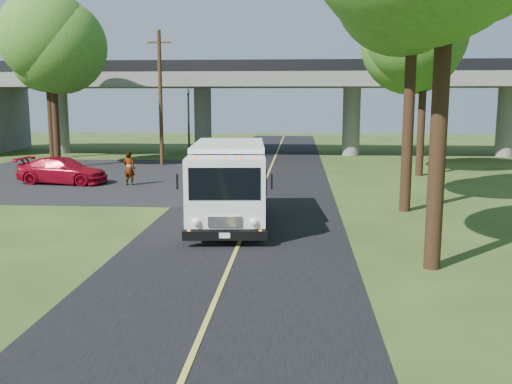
# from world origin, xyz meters

# --- Properties ---
(ground) EXTENTS (120.00, 120.00, 0.00)m
(ground) POSITION_xyz_m (0.00, 0.00, 0.00)
(ground) COLOR #2D4318
(ground) RESTS_ON ground
(road) EXTENTS (7.00, 90.00, 0.02)m
(road) POSITION_xyz_m (0.00, 10.00, 0.01)
(road) COLOR black
(road) RESTS_ON ground
(parking_lot) EXTENTS (16.00, 18.00, 0.01)m
(parking_lot) POSITION_xyz_m (-11.00, 18.00, 0.01)
(parking_lot) COLOR black
(parking_lot) RESTS_ON ground
(lane_line) EXTENTS (0.12, 90.00, 0.01)m
(lane_line) POSITION_xyz_m (0.00, 10.00, 0.03)
(lane_line) COLOR gold
(lane_line) RESTS_ON road
(overpass) EXTENTS (54.00, 10.00, 7.30)m
(overpass) POSITION_xyz_m (0.00, 32.00, 4.56)
(overpass) COLOR slate
(overpass) RESTS_ON ground
(traffic_signal) EXTENTS (0.18, 0.22, 5.20)m
(traffic_signal) POSITION_xyz_m (-6.00, 26.00, 3.20)
(traffic_signal) COLOR black
(traffic_signal) RESTS_ON ground
(utility_pole) EXTENTS (1.60, 0.26, 9.00)m
(utility_pole) POSITION_xyz_m (-7.50, 24.00, 4.59)
(utility_pole) COLOR #472D19
(utility_pole) RESTS_ON ground
(tree_right_far) EXTENTS (5.77, 5.67, 10.99)m
(tree_right_far) POSITION_xyz_m (9.21, 19.84, 8.30)
(tree_right_far) COLOR #382314
(tree_right_far) RESTS_ON ground
(tree_left_lot) EXTENTS (5.60, 5.50, 10.50)m
(tree_left_lot) POSITION_xyz_m (-13.79, 21.84, 7.90)
(tree_left_lot) COLOR #382314
(tree_left_lot) RESTS_ON ground
(tree_left_far) EXTENTS (5.26, 5.16, 9.89)m
(tree_left_far) POSITION_xyz_m (-16.79, 27.84, 7.45)
(tree_left_far) COLOR #382314
(tree_left_far) RESTS_ON ground
(step_van) EXTENTS (3.15, 7.18, 2.93)m
(step_van) POSITION_xyz_m (-0.67, 6.03, 1.59)
(step_van) COLOR white
(step_van) RESTS_ON ground
(red_sedan) EXTENTS (5.10, 2.58, 1.42)m
(red_sedan) POSITION_xyz_m (-10.82, 15.27, 0.71)
(red_sedan) COLOR #9F091D
(red_sedan) RESTS_ON ground
(pedestrian) EXTENTS (0.73, 0.55, 1.80)m
(pedestrian) POSITION_xyz_m (-7.05, 14.90, 0.90)
(pedestrian) COLOR gray
(pedestrian) RESTS_ON ground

